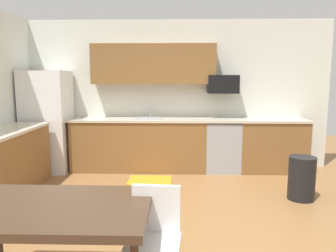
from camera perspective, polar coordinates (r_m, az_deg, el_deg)
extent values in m
plane|color=olive|center=(3.96, -0.45, -16.67)|extent=(12.00, 12.00, 0.00)
cube|color=silver|center=(6.24, 0.45, 5.43)|extent=(5.80, 0.10, 2.70)
cube|color=brown|center=(6.05, -4.94, -3.31)|extent=(2.38, 0.60, 0.90)
cube|color=brown|center=(6.24, 17.31, -3.30)|extent=(1.17, 0.60, 0.90)
cube|color=brown|center=(5.16, -26.68, -6.26)|extent=(0.60, 2.00, 0.90)
cube|color=beige|center=(5.93, 0.37, 1.09)|extent=(4.80, 0.64, 0.04)
cube|color=brown|center=(6.03, -2.49, 10.54)|extent=(2.20, 0.34, 0.70)
cube|color=white|center=(6.30, -19.89, 0.75)|extent=(0.76, 0.70, 1.78)
cube|color=#999BA0|center=(6.07, 9.22, -3.45)|extent=(0.60, 0.60, 0.88)
cube|color=black|center=(5.99, 9.32, 0.81)|extent=(0.60, 0.60, 0.03)
cube|color=black|center=(6.04, 9.35, 7.08)|extent=(0.54, 0.36, 0.32)
cube|color=#A5A8AD|center=(5.96, -3.17, 0.72)|extent=(0.48, 0.40, 0.14)
cylinder|color=#B2B5BA|center=(6.12, -3.04, 2.44)|extent=(0.02, 0.02, 0.24)
cube|color=#422D1E|center=(2.62, -19.07, -13.31)|extent=(1.40, 0.90, 0.06)
cylinder|color=#422D1E|center=(2.99, -3.68, -18.06)|extent=(0.05, 0.05, 0.70)
cube|color=white|center=(2.62, -2.60, -19.67)|extent=(0.43, 0.43, 0.05)
cube|color=white|center=(2.69, -2.03, -14.12)|extent=(0.38, 0.07, 0.40)
cylinder|color=black|center=(4.98, 21.91, -8.27)|extent=(0.36, 0.36, 0.60)
cube|color=orange|center=(5.51, -3.09, -9.24)|extent=(0.70, 0.50, 0.01)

